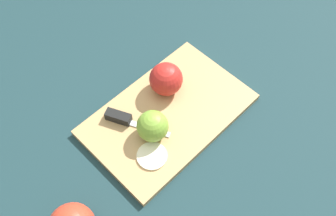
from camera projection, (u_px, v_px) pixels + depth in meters
ground_plane at (168, 116)px, 0.91m from camera, size 4.00×4.00×0.00m
cutting_board at (168, 114)px, 0.90m from camera, size 0.41×0.30×0.02m
apple_half_left at (166, 79)px, 0.90m from camera, size 0.08×0.08×0.08m
apple_half_right at (153, 126)px, 0.84m from camera, size 0.07×0.07×0.07m
knife at (122, 118)px, 0.88m from camera, size 0.10×0.13×0.02m
apple_slice at (152, 156)px, 0.84m from camera, size 0.07×0.07×0.00m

